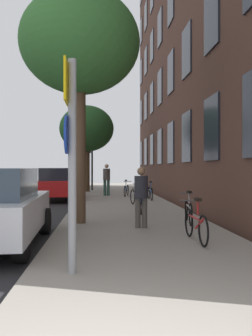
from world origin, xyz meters
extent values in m
plane|color=#332D28|center=(-2.40, 15.00, 0.00)|extent=(41.80, 41.80, 0.00)
cube|color=#232326|center=(-4.50, 15.00, 0.01)|extent=(7.00, 38.00, 0.01)
cube|color=gray|center=(1.10, 15.00, 0.06)|extent=(4.20, 38.00, 0.12)
cube|color=#1E232D|center=(3.42, 8.25, 2.82)|extent=(0.06, 1.38, 1.92)
cube|color=#1E232D|center=(3.42, 11.38, 2.82)|extent=(0.06, 1.38, 1.92)
cube|color=#1E232D|center=(3.42, 14.50, 2.82)|extent=(0.06, 1.38, 1.92)
cube|color=#1E232D|center=(3.42, 17.62, 2.82)|extent=(0.06, 1.38, 1.92)
cube|color=#1E232D|center=(3.42, 20.75, 2.82)|extent=(0.06, 1.38, 1.92)
cube|color=#1E232D|center=(3.42, 23.88, 2.82)|extent=(0.06, 1.38, 1.92)
cube|color=#1E232D|center=(3.42, 27.00, 2.82)|extent=(0.06, 1.38, 1.92)
cube|color=#1E232D|center=(3.42, 8.25, 6.13)|extent=(0.06, 1.38, 1.92)
cube|color=#1E232D|center=(3.42, 11.38, 6.13)|extent=(0.06, 1.38, 1.92)
cube|color=#1E232D|center=(3.42, 14.50, 6.13)|extent=(0.06, 1.38, 1.92)
cube|color=#1E232D|center=(3.42, 17.62, 6.13)|extent=(0.06, 1.38, 1.92)
cube|color=#1E232D|center=(3.42, 20.75, 6.13)|extent=(0.06, 1.38, 1.92)
cube|color=#1E232D|center=(3.42, 23.88, 6.13)|extent=(0.06, 1.38, 1.92)
cube|color=#1E232D|center=(3.42, 27.00, 6.13)|extent=(0.06, 1.38, 1.92)
cube|color=#1E232D|center=(3.42, 14.50, 9.44)|extent=(0.06, 1.38, 1.92)
cube|color=#1E232D|center=(3.42, 17.62, 9.44)|extent=(0.06, 1.38, 1.92)
cube|color=#1E232D|center=(3.42, 20.75, 9.44)|extent=(0.06, 1.38, 1.92)
cube|color=#1E232D|center=(3.42, 23.88, 9.44)|extent=(0.06, 1.38, 1.92)
cube|color=#1E232D|center=(3.42, 27.00, 9.44)|extent=(0.06, 1.38, 1.92)
cube|color=#1E232D|center=(3.42, 23.88, 12.76)|extent=(0.06, 1.38, 1.92)
cube|color=#1E232D|center=(3.42, 27.00, 12.76)|extent=(0.06, 1.38, 1.92)
cylinder|color=gray|center=(-0.29, 2.91, 1.66)|extent=(0.12, 0.12, 3.09)
cube|color=yellow|center=(-0.37, 2.91, 2.87)|extent=(0.03, 0.60, 0.60)
cylinder|color=#14339E|center=(-0.37, 2.91, 2.12)|extent=(0.03, 0.56, 0.56)
cylinder|color=black|center=(-0.46, 22.34, 1.81)|extent=(0.12, 0.12, 3.39)
cube|color=black|center=(-0.64, 22.34, 3.06)|extent=(0.20, 0.24, 0.80)
sphere|color=red|center=(-0.75, 22.34, 3.32)|extent=(0.16, 0.16, 0.16)
sphere|color=#523707|center=(-0.75, 22.34, 3.06)|extent=(0.16, 0.16, 0.16)
sphere|color=#083E11|center=(-0.75, 22.34, 2.80)|extent=(0.16, 0.16, 0.16)
cylinder|color=brown|center=(-0.45, 7.71, 2.11)|extent=(0.31, 0.31, 3.99)
ellipsoid|color=#387533|center=(-0.45, 7.71, 5.10)|extent=(3.31, 3.31, 2.82)
cylinder|color=#4C3823|center=(-0.78, 21.18, 1.63)|extent=(0.40, 0.40, 3.02)
ellipsoid|color=#235123|center=(-0.78, 21.18, 4.19)|extent=(3.50, 3.50, 2.98)
torus|color=black|center=(2.06, 5.53, 0.43)|extent=(0.05, 0.62, 0.62)
torus|color=black|center=(2.08, 4.47, 0.43)|extent=(0.05, 0.62, 0.62)
cylinder|color=#B21E1E|center=(2.07, 5.00, 0.60)|extent=(0.06, 0.91, 0.04)
cylinder|color=#B21E1E|center=(2.08, 4.73, 0.52)|extent=(0.05, 0.55, 0.30)
cylinder|color=#B21E1E|center=(2.08, 4.84, 0.84)|extent=(0.04, 0.04, 0.28)
cube|color=black|center=(2.08, 4.84, 1.00)|extent=(0.10, 0.24, 0.06)
cylinder|color=#4C4C4C|center=(2.06, 5.53, 0.92)|extent=(0.42, 0.04, 0.03)
torus|color=black|center=(2.58, 7.89, 0.42)|extent=(0.12, 0.61, 0.61)
torus|color=black|center=(2.45, 6.91, 0.42)|extent=(0.12, 0.61, 0.61)
cylinder|color=#99999E|center=(2.51, 7.40, 0.59)|extent=(0.15, 0.85, 0.04)
cylinder|color=#99999E|center=(2.48, 7.15, 0.52)|extent=(0.11, 0.51, 0.28)
cylinder|color=#99999E|center=(2.49, 7.25, 0.83)|extent=(0.04, 0.04, 0.28)
cube|color=black|center=(2.49, 7.25, 0.99)|extent=(0.10, 0.24, 0.06)
cylinder|color=#4C4C4C|center=(2.58, 7.89, 0.91)|extent=(0.42, 0.08, 0.03)
torus|color=black|center=(1.44, 10.33, 0.43)|extent=(0.05, 0.61, 0.61)
torus|color=black|center=(1.43, 9.27, 0.43)|extent=(0.05, 0.61, 0.61)
cylinder|color=#194C99|center=(1.43, 9.80, 0.59)|extent=(0.05, 0.89, 0.04)
cylinder|color=#194C99|center=(1.43, 9.54, 0.52)|extent=(0.05, 0.54, 0.29)
cylinder|color=#194C99|center=(1.43, 9.64, 0.83)|extent=(0.04, 0.04, 0.28)
cube|color=black|center=(1.43, 9.64, 0.99)|extent=(0.10, 0.24, 0.06)
cylinder|color=#4C4C4C|center=(1.44, 10.33, 0.91)|extent=(0.42, 0.03, 0.03)
torus|color=black|center=(1.45, 12.67, 0.43)|extent=(0.16, 0.62, 0.63)
torus|color=black|center=(1.63, 11.73, 0.43)|extent=(0.16, 0.62, 0.63)
cylinder|color=#99999E|center=(1.54, 12.20, 0.61)|extent=(0.20, 0.80, 0.04)
cylinder|color=#99999E|center=(1.58, 11.97, 0.53)|extent=(0.14, 0.49, 0.27)
cylinder|color=#99999E|center=(1.57, 12.06, 0.85)|extent=(0.04, 0.04, 0.28)
cube|color=black|center=(1.57, 12.06, 1.01)|extent=(0.10, 0.24, 0.06)
cylinder|color=#4C4C4C|center=(1.45, 12.67, 0.93)|extent=(0.42, 0.11, 0.03)
torus|color=black|center=(2.46, 15.09, 0.42)|extent=(0.04, 0.61, 0.61)
torus|color=black|center=(2.45, 14.11, 0.42)|extent=(0.04, 0.61, 0.61)
cylinder|color=#194C99|center=(2.46, 14.60, 0.59)|extent=(0.05, 0.83, 0.04)
cylinder|color=#194C99|center=(2.45, 14.36, 0.51)|extent=(0.05, 0.50, 0.27)
cylinder|color=#194C99|center=(2.45, 14.45, 0.83)|extent=(0.04, 0.04, 0.28)
cube|color=black|center=(2.45, 14.45, 0.99)|extent=(0.10, 0.24, 0.06)
cylinder|color=#4C4C4C|center=(2.46, 15.09, 0.91)|extent=(0.42, 0.03, 0.03)
torus|color=black|center=(1.60, 17.48, 0.42)|extent=(0.17, 0.59, 0.60)
torus|color=black|center=(1.39, 16.52, 0.42)|extent=(0.17, 0.59, 0.60)
cylinder|color=#194C99|center=(1.50, 17.00, 0.59)|extent=(0.22, 0.82, 0.04)
cylinder|color=#194C99|center=(1.45, 16.76, 0.51)|extent=(0.15, 0.50, 0.27)
cylinder|color=#194C99|center=(1.47, 16.86, 0.82)|extent=(0.04, 0.04, 0.28)
cube|color=black|center=(1.47, 16.86, 0.98)|extent=(0.10, 0.24, 0.06)
cylinder|color=#4C4C4C|center=(1.60, 17.48, 0.90)|extent=(0.42, 0.12, 0.03)
cylinder|color=#4C4742|center=(1.06, 6.77, 0.50)|extent=(0.14, 0.14, 0.75)
cylinder|color=#4C4742|center=(1.23, 6.77, 0.50)|extent=(0.14, 0.14, 0.75)
cylinder|color=#26262D|center=(1.14, 6.77, 1.15)|extent=(0.36, 0.36, 0.56)
sphere|color=#936B4C|center=(1.14, 6.77, 1.56)|extent=(0.20, 0.20, 0.20)
cylinder|color=#33594C|center=(0.35, 17.55, 0.54)|extent=(0.16, 0.16, 0.85)
cylinder|color=#33594C|center=(0.54, 17.55, 0.54)|extent=(0.16, 0.16, 0.85)
cylinder|color=#4C4742|center=(0.45, 17.55, 1.28)|extent=(0.49, 0.49, 0.63)
sphere|color=tan|center=(0.45, 17.55, 1.74)|extent=(0.23, 0.23, 0.23)
cylinder|color=black|center=(-1.24, 6.66, 0.33)|extent=(0.22, 0.64, 0.64)
cylinder|color=black|center=(-1.24, 3.98, 0.33)|extent=(0.22, 0.64, 0.64)
cube|color=red|center=(-2.05, 16.15, 0.68)|extent=(1.91, 4.52, 0.70)
cube|color=#1E232D|center=(-2.05, 15.93, 1.33)|extent=(1.57, 2.54, 0.60)
cylinder|color=black|center=(-2.86, 17.58, 0.33)|extent=(0.22, 0.64, 0.64)
cylinder|color=black|center=(-1.23, 17.58, 0.33)|extent=(0.22, 0.64, 0.64)
cylinder|color=black|center=(-2.86, 14.72, 0.33)|extent=(0.22, 0.64, 0.64)
cylinder|color=black|center=(-1.23, 14.72, 0.33)|extent=(0.22, 0.64, 0.64)
cube|color=black|center=(-2.42, 25.84, 0.68)|extent=(2.00, 4.17, 0.70)
cube|color=#1E232D|center=(-2.42, 25.64, 1.33)|extent=(1.64, 2.35, 0.60)
cylinder|color=black|center=(-3.28, 27.16, 0.33)|extent=(0.22, 0.64, 0.64)
cylinder|color=black|center=(-1.56, 27.16, 0.33)|extent=(0.22, 0.64, 0.64)
cylinder|color=black|center=(-3.28, 24.52, 0.33)|extent=(0.22, 0.64, 0.64)
cylinder|color=black|center=(-1.56, 24.52, 0.33)|extent=(0.22, 0.64, 0.64)
camera|label=1|loc=(0.11, -2.33, 1.64)|focal=38.65mm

